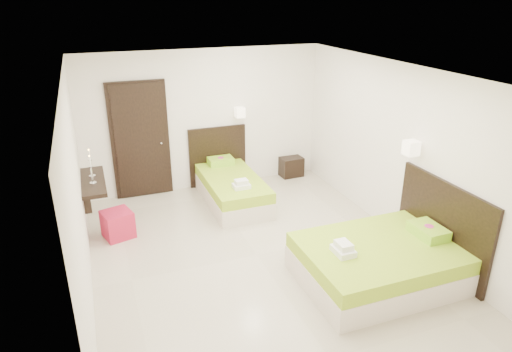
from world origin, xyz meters
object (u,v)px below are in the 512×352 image
object	(u,v)px
bed_double	(383,260)
ottoman	(118,224)
bed_single	(231,186)
nightstand	(290,166)

from	to	relation	value
bed_double	ottoman	xyz separation A→B (m)	(-3.14, 2.38, -0.08)
bed_single	nightstand	distance (m)	1.69
bed_single	ottoman	size ratio (longest dim) A/B	4.45
bed_single	ottoman	xyz separation A→B (m)	(-2.03, -0.64, -0.07)
bed_single	ottoman	distance (m)	2.13
bed_single	nightstand	bearing A→B (deg)	26.18
bed_single	nightstand	xyz separation A→B (m)	(1.51, 0.74, -0.08)
nightstand	ottoman	distance (m)	3.80
ottoman	bed_double	bearing A→B (deg)	-37.20
ottoman	nightstand	bearing A→B (deg)	21.30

